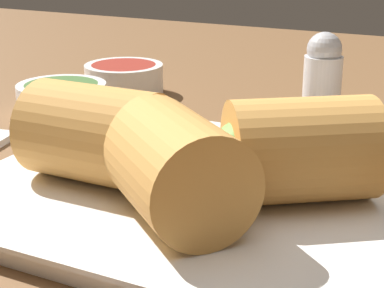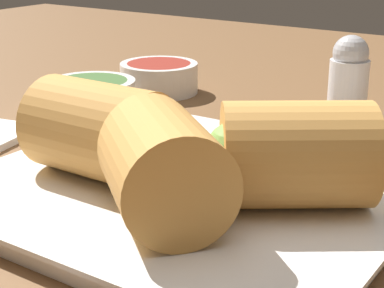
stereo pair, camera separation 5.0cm
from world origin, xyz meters
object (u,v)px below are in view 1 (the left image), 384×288
Objects in this scene: serving_plate at (192,191)px; dipping_bowl_near at (62,99)px; dipping_bowl_far at (124,78)px; salt_shaker at (322,83)px.

dipping_bowl_near is (-19.59, 11.90, 0.99)cm from serving_plate.
dipping_bowl_near reaches higher than serving_plate.
dipping_bowl_near is 1.00× the size of dipping_bowl_far.
dipping_bowl_far is (-19.08, 21.85, 0.99)cm from serving_plate.
dipping_bowl_near is at bearing -163.75° from salt_shaker.
salt_shaker is (22.29, -3.31, 2.62)cm from dipping_bowl_far.
serving_plate is at bearing -99.83° from salt_shaker.
serving_plate is 3.15× the size of salt_shaker.
salt_shaker is at bearing -8.46° from dipping_bowl_far.
dipping_bowl_near is at bearing 148.73° from serving_plate.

